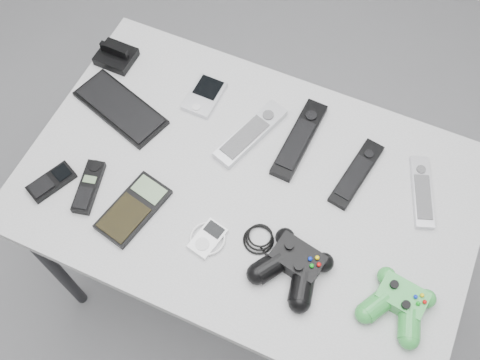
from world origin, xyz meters
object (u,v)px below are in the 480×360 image
at_px(desk, 249,197).
at_px(remote_silver_a, 251,133).
at_px(cordless_handset, 89,187).
at_px(calculator, 133,209).
at_px(pda, 204,96).
at_px(mp3_player, 208,238).
at_px(mobile_phone, 51,182).
at_px(controller_green, 399,303).
at_px(remote_black_b, 357,173).
at_px(remote_black_a, 299,139).
at_px(controller_black, 294,265).
at_px(remote_silver_b, 422,192).
at_px(pda_keyboard, 120,108).

relative_size(desk, remote_silver_a, 4.94).
relative_size(cordless_handset, calculator, 0.77).
bearing_deg(calculator, pda, 100.49).
height_order(calculator, mp3_player, calculator).
distance_m(mobile_phone, controller_green, 0.85).
height_order(remote_black_b, controller_green, controller_green).
relative_size(mobile_phone, cordless_handset, 0.82).
bearing_deg(remote_black_b, remote_black_a, 178.11).
height_order(remote_black_a, controller_black, controller_black).
distance_m(remote_black_a, controller_black, 0.34).
bearing_deg(remote_silver_b, mp3_player, -162.74).
relative_size(remote_silver_b, cordless_handset, 1.36).
height_order(remote_black_b, calculator, remote_black_b).
xyz_separation_m(remote_black_b, controller_green, (0.18, -0.27, 0.02)).
relative_size(pda, remote_black_a, 0.51).
relative_size(pda, controller_green, 0.78).
bearing_deg(desk, mp3_player, -100.66).
distance_m(remote_black_b, remote_silver_b, 0.16).
relative_size(pda_keyboard, cordless_handset, 1.84).
relative_size(remote_silver_a, calculator, 1.22).
bearing_deg(controller_green, pda, 160.13).
distance_m(calculator, controller_black, 0.40).
relative_size(desk, remote_black_a, 4.57).
relative_size(pda_keyboard, mp3_player, 2.87).
bearing_deg(pda, remote_black_b, -6.42).
bearing_deg(remote_silver_b, remote_silver_a, 162.40).
relative_size(mobile_phone, controller_green, 0.73).
height_order(controller_black, controller_green, controller_black).
height_order(desk, remote_black_b, remote_black_b).
height_order(pda, mobile_phone, same).
distance_m(desk, cordless_handset, 0.39).
relative_size(mobile_phone, mp3_player, 1.29).
bearing_deg(cordless_handset, pda, 55.56).
distance_m(remote_silver_b, calculator, 0.69).
height_order(remote_black_a, cordless_handset, remote_black_a).
height_order(pda, cordless_handset, cordless_handset).
bearing_deg(desk, remote_silver_a, 112.00).
bearing_deg(controller_black, mp3_player, -164.63).
distance_m(pda_keyboard, remote_black_a, 0.47).
distance_m(pda_keyboard, remote_black_b, 0.62).
xyz_separation_m(remote_black_a, cordless_handset, (-0.41, -0.33, -0.00)).
relative_size(remote_black_a, mp3_player, 2.70).
xyz_separation_m(mobile_phone, controller_black, (0.61, 0.04, 0.02)).
height_order(pda, controller_green, controller_green).
xyz_separation_m(desk, mobile_phone, (-0.44, -0.19, 0.07)).
xyz_separation_m(remote_silver_b, mp3_player, (-0.42, -0.32, -0.00)).
distance_m(remote_silver_a, remote_silver_b, 0.44).
relative_size(mobile_phone, calculator, 0.63).
relative_size(remote_black_a, remote_silver_b, 1.26).
bearing_deg(mp3_player, desk, 91.74).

